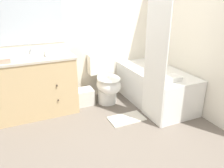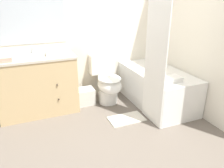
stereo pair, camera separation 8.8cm
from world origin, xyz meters
TOP-DOWN VIEW (x-y plane):
  - ground_plane at (0.00, 0.00)m, footprint 14.00×14.00m
  - wall_back at (-0.01, 1.55)m, footprint 8.00×0.06m
  - wall_right at (1.34, 0.76)m, footprint 0.05×2.53m
  - vanity_cabinet at (-0.77, 1.26)m, footprint 1.09×0.57m
  - sink_faucet at (-0.77, 1.46)m, footprint 0.14×0.12m
  - toilet at (0.27, 1.18)m, footprint 0.40×0.66m
  - bathtub at (0.96, 0.84)m, footprint 0.69×1.37m
  - shower_curtain at (0.60, 0.39)m, footprint 0.01×0.46m
  - wastebasket at (-0.09, 1.24)m, footprint 0.28×0.24m
  - tissue_box at (-0.56, 1.22)m, footprint 0.12×0.15m
  - hand_towel_folded at (-1.16, 1.10)m, footprint 0.24×0.14m
  - bath_towel_folded at (0.84, 0.40)m, footprint 0.35×0.18m
  - bath_mat at (0.31, 0.54)m, footprint 0.49×0.29m

SIDE VIEW (x-z plane):
  - ground_plane at x=0.00m, z-range 0.00..0.00m
  - bath_mat at x=0.31m, z-range 0.00..0.02m
  - wastebasket at x=-0.09m, z-range 0.00..0.25m
  - bathtub at x=0.96m, z-range 0.00..0.55m
  - toilet at x=0.27m, z-range -0.02..0.72m
  - vanity_cabinet at x=-0.77m, z-range 0.01..0.85m
  - bath_towel_folded at x=0.84m, z-range 0.54..0.61m
  - hand_towel_folded at x=-1.16m, z-range 0.84..0.90m
  - sink_faucet at x=-0.77m, z-range 0.82..0.94m
  - tissue_box at x=-0.56m, z-range 0.83..0.93m
  - shower_curtain at x=0.60m, z-range 0.00..1.97m
  - wall_right at x=1.34m, z-range 0.00..2.50m
  - wall_back at x=-0.01m, z-range 0.00..2.50m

